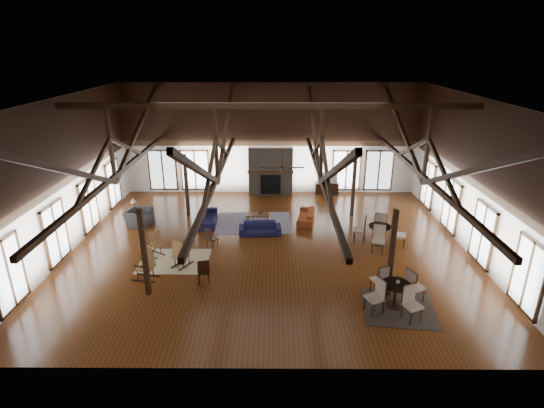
{
  "coord_description": "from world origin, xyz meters",
  "views": [
    {
      "loc": [
        0.22,
        -15.75,
        7.87
      ],
      "look_at": [
        0.11,
        1.0,
        1.53
      ],
      "focal_mm": 28.0,
      "sensor_mm": 36.0,
      "label": 1
    }
  ],
  "objects_px": {
    "coffee_table": "(258,215)",
    "tv_console": "(327,188)",
    "sofa_orange": "(306,216)",
    "cafe_table_near": "(395,291)",
    "cafe_table_far": "(379,231)",
    "sofa_navy_front": "(260,229)",
    "sofa_navy_left": "(208,217)",
    "armchair": "(139,217)"
  },
  "relations": [
    {
      "from": "coffee_table",
      "to": "tv_console",
      "type": "bearing_deg",
      "value": 47.7
    },
    {
      "from": "sofa_orange",
      "to": "coffee_table",
      "type": "xyz_separation_m",
      "value": [
        -2.28,
        -0.13,
        0.09
      ]
    },
    {
      "from": "coffee_table",
      "to": "cafe_table_far",
      "type": "height_order",
      "value": "cafe_table_far"
    },
    {
      "from": "coffee_table",
      "to": "tv_console",
      "type": "relative_size",
      "value": 0.86
    },
    {
      "from": "sofa_navy_left",
      "to": "armchair",
      "type": "height_order",
      "value": "armchair"
    },
    {
      "from": "sofa_navy_front",
      "to": "cafe_table_far",
      "type": "height_order",
      "value": "cafe_table_far"
    },
    {
      "from": "sofa_orange",
      "to": "cafe_table_near",
      "type": "relative_size",
      "value": 0.86
    },
    {
      "from": "coffee_table",
      "to": "cafe_table_near",
      "type": "xyz_separation_m",
      "value": [
        4.64,
        -6.77,
        0.2
      ]
    },
    {
      "from": "armchair",
      "to": "cafe_table_far",
      "type": "xyz_separation_m",
      "value": [
        10.66,
        -1.93,
        0.19
      ]
    },
    {
      "from": "cafe_table_near",
      "to": "cafe_table_far",
      "type": "relative_size",
      "value": 0.97
    },
    {
      "from": "sofa_orange",
      "to": "cafe_table_near",
      "type": "distance_m",
      "value": 7.31
    },
    {
      "from": "coffee_table",
      "to": "sofa_navy_front",
      "type": "bearing_deg",
      "value": -83.53
    },
    {
      "from": "coffee_table",
      "to": "cafe_table_far",
      "type": "relative_size",
      "value": 0.49
    },
    {
      "from": "sofa_navy_left",
      "to": "cafe_table_near",
      "type": "bearing_deg",
      "value": -137.04
    },
    {
      "from": "sofa_navy_left",
      "to": "coffee_table",
      "type": "relative_size",
      "value": 1.85
    },
    {
      "from": "sofa_orange",
      "to": "cafe_table_far",
      "type": "distance_m",
      "value": 3.76
    },
    {
      "from": "sofa_navy_front",
      "to": "coffee_table",
      "type": "bearing_deg",
      "value": 93.23
    },
    {
      "from": "cafe_table_near",
      "to": "cafe_table_far",
      "type": "xyz_separation_m",
      "value": [
        0.54,
        4.52,
        0.01
      ]
    },
    {
      "from": "sofa_navy_left",
      "to": "coffee_table",
      "type": "bearing_deg",
      "value": -90.02
    },
    {
      "from": "armchair",
      "to": "tv_console",
      "type": "height_order",
      "value": "armchair"
    },
    {
      "from": "tv_console",
      "to": "sofa_navy_front",
      "type": "bearing_deg",
      "value": -123.07
    },
    {
      "from": "armchair",
      "to": "cafe_table_near",
      "type": "bearing_deg",
      "value": -112.16
    },
    {
      "from": "coffee_table",
      "to": "cafe_table_far",
      "type": "distance_m",
      "value": 5.65
    },
    {
      "from": "sofa_navy_front",
      "to": "coffee_table",
      "type": "xyz_separation_m",
      "value": [
        -0.16,
        1.34,
        0.09
      ]
    },
    {
      "from": "sofa_orange",
      "to": "tv_console",
      "type": "relative_size",
      "value": 1.47
    },
    {
      "from": "cafe_table_far",
      "to": "coffee_table",
      "type": "bearing_deg",
      "value": 156.45
    },
    {
      "from": "sofa_orange",
      "to": "coffee_table",
      "type": "height_order",
      "value": "sofa_orange"
    },
    {
      "from": "sofa_navy_left",
      "to": "armchair",
      "type": "bearing_deg",
      "value": 89.92
    },
    {
      "from": "cafe_table_near",
      "to": "tv_console",
      "type": "xyz_separation_m",
      "value": [
        -0.92,
        10.9,
        -0.24
      ]
    },
    {
      "from": "sofa_navy_left",
      "to": "tv_console",
      "type": "bearing_deg",
      "value": -58.19
    },
    {
      "from": "sofa_navy_front",
      "to": "cafe_table_near",
      "type": "height_order",
      "value": "cafe_table_near"
    },
    {
      "from": "sofa_navy_left",
      "to": "cafe_table_far",
      "type": "relative_size",
      "value": 0.91
    },
    {
      "from": "sofa_navy_left",
      "to": "coffee_table",
      "type": "distance_m",
      "value": 2.33
    },
    {
      "from": "sofa_navy_left",
      "to": "coffee_table",
      "type": "xyz_separation_m",
      "value": [
        2.32,
        0.14,
        0.07
      ]
    },
    {
      "from": "cafe_table_near",
      "to": "cafe_table_far",
      "type": "distance_m",
      "value": 4.55
    },
    {
      "from": "sofa_navy_left",
      "to": "sofa_navy_front",
      "type": "bearing_deg",
      "value": -119.26
    },
    {
      "from": "sofa_navy_left",
      "to": "tv_console",
      "type": "distance_m",
      "value": 7.39
    },
    {
      "from": "cafe_table_near",
      "to": "tv_console",
      "type": "height_order",
      "value": "cafe_table_near"
    },
    {
      "from": "cafe_table_far",
      "to": "sofa_navy_front",
      "type": "bearing_deg",
      "value": 169.66
    },
    {
      "from": "cafe_table_far",
      "to": "tv_console",
      "type": "height_order",
      "value": "cafe_table_far"
    },
    {
      "from": "coffee_table",
      "to": "cafe_table_near",
      "type": "bearing_deg",
      "value": -55.88
    },
    {
      "from": "coffee_table",
      "to": "cafe_table_near",
      "type": "height_order",
      "value": "cafe_table_near"
    }
  ]
}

